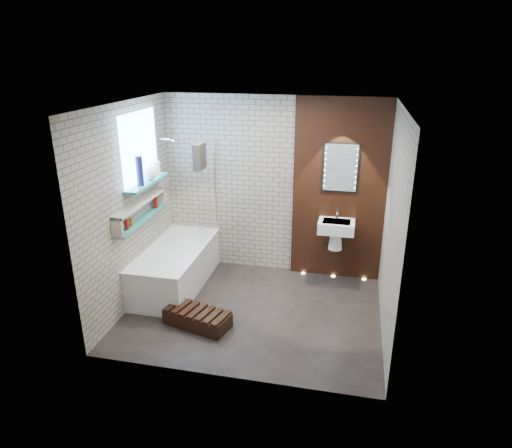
% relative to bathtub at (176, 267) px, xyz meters
% --- Properties ---
extents(ground, '(3.20, 3.20, 0.00)m').
position_rel_bathtub_xyz_m(ground, '(1.22, -0.45, -0.29)').
color(ground, black).
rests_on(ground, ground).
extents(room_shell, '(3.24, 3.20, 2.60)m').
position_rel_bathtub_xyz_m(room_shell, '(1.22, -0.45, 1.01)').
color(room_shell, gray).
rests_on(room_shell, ground).
extents(walnut_panel, '(1.30, 0.06, 2.60)m').
position_rel_bathtub_xyz_m(walnut_panel, '(2.17, 0.82, 1.01)').
color(walnut_panel, black).
rests_on(walnut_panel, ground).
extents(clerestory_window, '(0.18, 1.00, 0.94)m').
position_rel_bathtub_xyz_m(clerestory_window, '(-0.34, -0.10, 1.61)').
color(clerestory_window, '#7FADE0').
rests_on(clerestory_window, room_shell).
extents(display_niche, '(0.14, 1.30, 0.26)m').
position_rel_bathtub_xyz_m(display_niche, '(-0.31, -0.30, 0.91)').
color(display_niche, teal).
rests_on(display_niche, room_shell).
extents(bathtub, '(0.79, 1.74, 0.70)m').
position_rel_bathtub_xyz_m(bathtub, '(0.00, 0.00, 0.00)').
color(bathtub, white).
rests_on(bathtub, ground).
extents(bath_screen, '(0.01, 0.78, 1.40)m').
position_rel_bathtub_xyz_m(bath_screen, '(0.35, 0.44, 0.99)').
color(bath_screen, white).
rests_on(bath_screen, bathtub).
extents(towel, '(0.10, 0.26, 0.34)m').
position_rel_bathtub_xyz_m(towel, '(0.35, 0.19, 1.56)').
color(towel, black).
rests_on(towel, bath_screen).
extents(shower_head, '(0.18, 0.18, 0.02)m').
position_rel_bathtub_xyz_m(shower_head, '(-0.08, 0.50, 1.71)').
color(shower_head, silver).
rests_on(shower_head, room_shell).
extents(washbasin, '(0.50, 0.36, 0.58)m').
position_rel_bathtub_xyz_m(washbasin, '(2.17, 0.62, 0.50)').
color(washbasin, white).
rests_on(washbasin, walnut_panel).
extents(led_mirror, '(0.50, 0.02, 0.70)m').
position_rel_bathtub_xyz_m(led_mirror, '(2.17, 0.78, 1.36)').
color(led_mirror, black).
rests_on(led_mirror, walnut_panel).
extents(walnut_step, '(0.87, 0.56, 0.18)m').
position_rel_bathtub_xyz_m(walnut_step, '(0.62, -0.90, -0.20)').
color(walnut_step, black).
rests_on(walnut_step, ground).
extents(niche_bottles, '(0.06, 0.91, 0.15)m').
position_rel_bathtub_xyz_m(niche_bottles, '(-0.31, -0.29, 0.88)').
color(niche_bottles, maroon).
rests_on(niche_bottles, display_niche).
extents(sill_vases, '(0.19, 0.59, 0.38)m').
position_rel_bathtub_xyz_m(sill_vases, '(-0.28, -0.04, 1.38)').
color(sill_vases, white).
rests_on(sill_vases, clerestory_window).
extents(floor_uplights, '(0.96, 0.06, 0.01)m').
position_rel_bathtub_xyz_m(floor_uplights, '(2.17, 0.75, -0.29)').
color(floor_uplights, '#FFD899').
rests_on(floor_uplights, ground).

